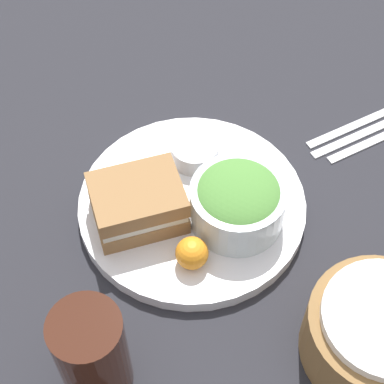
{
  "coord_description": "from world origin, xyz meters",
  "views": [
    {
      "loc": [
        0.16,
        0.44,
        0.68
      ],
      "look_at": [
        0.0,
        0.0,
        0.04
      ],
      "focal_mm": 60.0,
      "sensor_mm": 36.0,
      "label": 1
    }
  ],
  "objects_px": {
    "sandwich": "(138,203)",
    "salad_bowl": "(238,201)",
    "bread_basket": "(377,334)",
    "spoon": "(381,137)",
    "plate": "(192,206)",
    "dressing_cup": "(195,152)",
    "knife": "(373,129)",
    "fork": "(365,120)",
    "drink_glass": "(92,354)"
  },
  "relations": [
    {
      "from": "sandwich",
      "to": "salad_bowl",
      "type": "bearing_deg",
      "value": 159.43
    },
    {
      "from": "bread_basket",
      "to": "spoon",
      "type": "xyz_separation_m",
      "value": [
        -0.17,
        -0.27,
        -0.04
      ]
    },
    {
      "from": "salad_bowl",
      "to": "sandwich",
      "type": "bearing_deg",
      "value": -20.57
    },
    {
      "from": "plate",
      "to": "dressing_cup",
      "type": "height_order",
      "value": "dressing_cup"
    },
    {
      "from": "bread_basket",
      "to": "knife",
      "type": "height_order",
      "value": "bread_basket"
    },
    {
      "from": "bread_basket",
      "to": "knife",
      "type": "distance_m",
      "value": 0.34
    },
    {
      "from": "spoon",
      "to": "bread_basket",
      "type": "bearing_deg",
      "value": -130.6
    },
    {
      "from": "spoon",
      "to": "dressing_cup",
      "type": "bearing_deg",
      "value": 163.01
    },
    {
      "from": "plate",
      "to": "spoon",
      "type": "height_order",
      "value": "plate"
    },
    {
      "from": "sandwich",
      "to": "bread_basket",
      "type": "height_order",
      "value": "bread_basket"
    },
    {
      "from": "dressing_cup",
      "to": "knife",
      "type": "bearing_deg",
      "value": 175.0
    },
    {
      "from": "bread_basket",
      "to": "fork",
      "type": "xyz_separation_m",
      "value": [
        -0.17,
        -0.31,
        -0.04
      ]
    },
    {
      "from": "bread_basket",
      "to": "spoon",
      "type": "relative_size",
      "value": 0.88
    },
    {
      "from": "knife",
      "to": "drink_glass",
      "type": "bearing_deg",
      "value": -163.07
    },
    {
      "from": "sandwich",
      "to": "dressing_cup",
      "type": "xyz_separation_m",
      "value": [
        -0.1,
        -0.07,
        -0.02
      ]
    },
    {
      "from": "dressing_cup",
      "to": "fork",
      "type": "relative_size",
      "value": 0.32
    },
    {
      "from": "dressing_cup",
      "to": "bread_basket",
      "type": "bearing_deg",
      "value": 106.63
    },
    {
      "from": "drink_glass",
      "to": "fork",
      "type": "distance_m",
      "value": 0.52
    },
    {
      "from": "drink_glass",
      "to": "bread_basket",
      "type": "relative_size",
      "value": 0.84
    },
    {
      "from": "fork",
      "to": "knife",
      "type": "bearing_deg",
      "value": -90.0
    },
    {
      "from": "drink_glass",
      "to": "spoon",
      "type": "relative_size",
      "value": 0.74
    },
    {
      "from": "knife",
      "to": "plate",
      "type": "bearing_deg",
      "value": 180.0
    },
    {
      "from": "dressing_cup",
      "to": "fork",
      "type": "xyz_separation_m",
      "value": [
        -0.26,
        0.01,
        -0.03
      ]
    },
    {
      "from": "salad_bowl",
      "to": "knife",
      "type": "relative_size",
      "value": 0.56
    },
    {
      "from": "bread_basket",
      "to": "sandwich",
      "type": "bearing_deg",
      "value": -52.28
    },
    {
      "from": "sandwich",
      "to": "salad_bowl",
      "type": "height_order",
      "value": "salad_bowl"
    },
    {
      "from": "plate",
      "to": "spoon",
      "type": "xyz_separation_m",
      "value": [
        -0.29,
        -0.02,
        -0.01
      ]
    },
    {
      "from": "dressing_cup",
      "to": "knife",
      "type": "distance_m",
      "value": 0.26
    },
    {
      "from": "dressing_cup",
      "to": "plate",
      "type": "bearing_deg",
      "value": 67.06
    },
    {
      "from": "drink_glass",
      "to": "knife",
      "type": "xyz_separation_m",
      "value": [
        -0.46,
        -0.22,
        -0.06
      ]
    },
    {
      "from": "drink_glass",
      "to": "bread_basket",
      "type": "bearing_deg",
      "value": 166.07
    },
    {
      "from": "sandwich",
      "to": "bread_basket",
      "type": "relative_size",
      "value": 0.72
    },
    {
      "from": "fork",
      "to": "salad_bowl",
      "type": "bearing_deg",
      "value": -165.45
    },
    {
      "from": "sandwich",
      "to": "spoon",
      "type": "relative_size",
      "value": 0.63
    },
    {
      "from": "sandwich",
      "to": "spoon",
      "type": "height_order",
      "value": "sandwich"
    },
    {
      "from": "sandwich",
      "to": "bread_basket",
      "type": "xyz_separation_m",
      "value": [
        -0.19,
        0.25,
        -0.01
      ]
    },
    {
      "from": "plate",
      "to": "bread_basket",
      "type": "xyz_separation_m",
      "value": [
        -0.12,
        0.25,
        0.03
      ]
    },
    {
      "from": "drink_glass",
      "to": "spoon",
      "type": "bearing_deg",
      "value": -156.79
    },
    {
      "from": "drink_glass",
      "to": "fork",
      "type": "xyz_separation_m",
      "value": [
        -0.46,
        -0.23,
        -0.06
      ]
    },
    {
      "from": "plate",
      "to": "spoon",
      "type": "relative_size",
      "value": 1.63
    },
    {
      "from": "plate",
      "to": "bread_basket",
      "type": "relative_size",
      "value": 1.85
    },
    {
      "from": "dressing_cup",
      "to": "sandwich",
      "type": "bearing_deg",
      "value": 33.76
    },
    {
      "from": "drink_glass",
      "to": "fork",
      "type": "bearing_deg",
      "value": -152.92
    },
    {
      "from": "plate",
      "to": "bread_basket",
      "type": "bearing_deg",
      "value": 116.03
    },
    {
      "from": "salad_bowl",
      "to": "fork",
      "type": "height_order",
      "value": "salad_bowl"
    },
    {
      "from": "salad_bowl",
      "to": "knife",
      "type": "bearing_deg",
      "value": -161.05
    },
    {
      "from": "plate",
      "to": "sandwich",
      "type": "distance_m",
      "value": 0.08
    },
    {
      "from": "salad_bowl",
      "to": "dressing_cup",
      "type": "height_order",
      "value": "salad_bowl"
    },
    {
      "from": "plate",
      "to": "knife",
      "type": "xyz_separation_m",
      "value": [
        -0.29,
        -0.04,
        -0.01
      ]
    },
    {
      "from": "spoon",
      "to": "drink_glass",
      "type": "bearing_deg",
      "value": -165.03
    }
  ]
}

